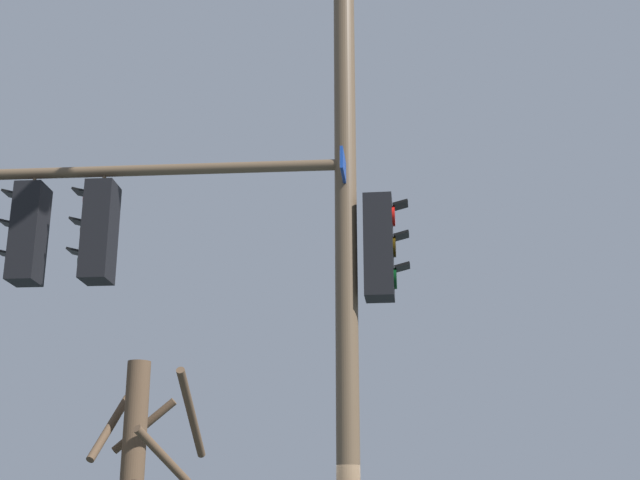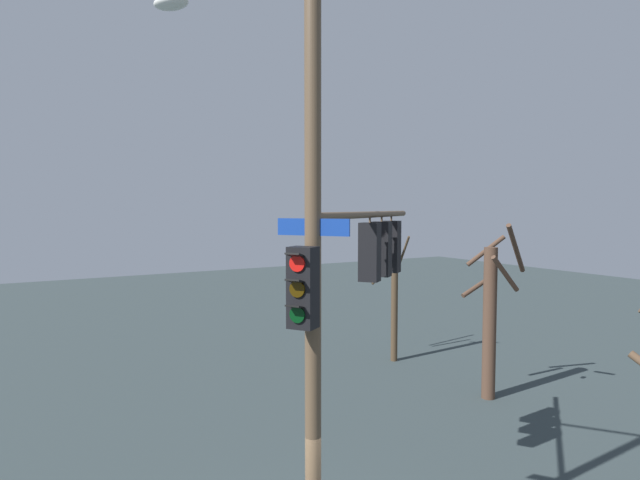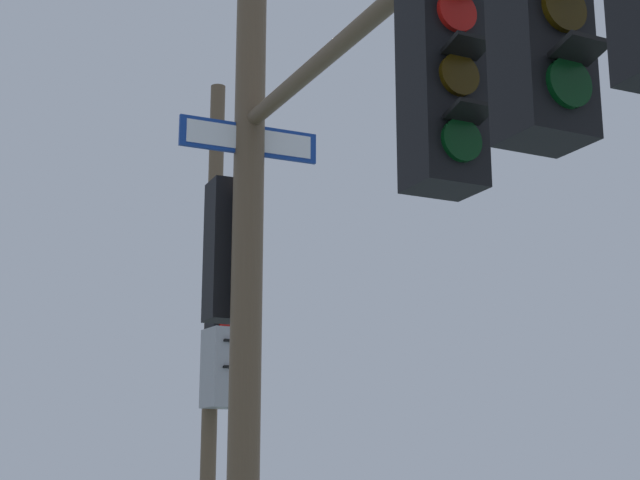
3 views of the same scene
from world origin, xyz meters
TOP-DOWN VIEW (x-y plane):
  - main_signal_pole_assembly at (-1.20, -1.03)m, footprint 5.94×3.64m

SIDE VIEW (x-z plane):
  - main_signal_pole_assembly at x=-1.20m, z-range 0.35..9.88m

